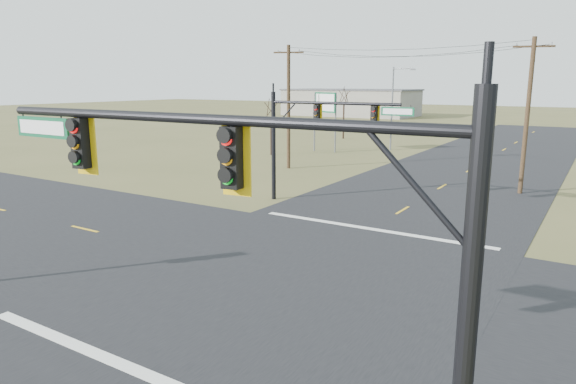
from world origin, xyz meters
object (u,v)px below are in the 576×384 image
Objects in this scene: mast_arm_near at (246,200)px; bare_tree_b at (344,95)px; mast_arm_far at (319,124)px; streetlight_c at (394,104)px; utility_pole_near at (527,114)px; highway_sign at (325,110)px; bare_tree_a at (271,108)px; utility_pole_far at (289,106)px.

mast_arm_near is 58.97m from bare_tree_b.
streetlight_c is (-5.47, 26.59, 0.14)m from mast_arm_far.
utility_pole_near is at bearing -54.20° from streetlight_c.
highway_sign is at bearing 119.83° from mast_arm_far.
mast_arm_near reaches higher than bare_tree_a.
mast_arm_far is (-9.11, 19.22, -0.38)m from mast_arm_near.
mast_arm_near is 1.05× the size of utility_pole_near.
mast_arm_near is 34.60m from utility_pole_far.
utility_pole_near reaches higher than streetlight_c.
highway_sign is 7.48m from streetlight_c.
highway_sign is (-20.74, 11.78, -0.79)m from utility_pole_near.
bare_tree_a is 0.84× the size of bare_tree_b.
utility_pole_near is 1.13× the size of streetlight_c.
bare_tree_a is at bearing 133.91° from utility_pole_far.
utility_pole_far reaches higher than streetlight_c.
mast_arm_far is 27.14m from streetlight_c.
mast_arm_far is at bearing -39.18° from highway_sign.
highway_sign is at bearing 109.65° from mast_arm_near.
streetlight_c reaches higher than mast_arm_far.
utility_pole_near is 1.61× the size of highway_sign.
bare_tree_b is at bearing 92.30° from bare_tree_a.
utility_pole_near is 22.54m from streetlight_c.
highway_sign is 13.55m from bare_tree_b.
streetlight_c is at bearing 132.19° from utility_pole_near.
mast_arm_far is 0.89× the size of utility_pole_near.
utility_pole_near reaches higher than highway_sign.
utility_pole_far is 1.16× the size of streetlight_c.
bare_tree_a is at bearing -99.82° from highway_sign.
streetlight_c reaches higher than bare_tree_a.
highway_sign is at bearing 56.43° from bare_tree_a.
streetlight_c is (5.60, 4.92, 0.57)m from highway_sign.
mast_arm_near is 21.27m from mast_arm_far.
utility_pole_near is (9.67, 9.88, 0.36)m from mast_arm_far.
streetlight_c is 1.49× the size of bare_tree_a.
utility_pole_far is 16.38m from streetlight_c.
mast_arm_far is 13.83m from utility_pole_near.
utility_pole_far is 1.72× the size of bare_tree_a.
utility_pole_far is at bearing -74.69° from bare_tree_b.
highway_sign is (-2.49, 11.15, -0.89)m from utility_pole_far.
utility_pole_near is at bearing -15.54° from bare_tree_a.
highway_sign reaches higher than bare_tree_a.
bare_tree_b reaches higher than mast_arm_far.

